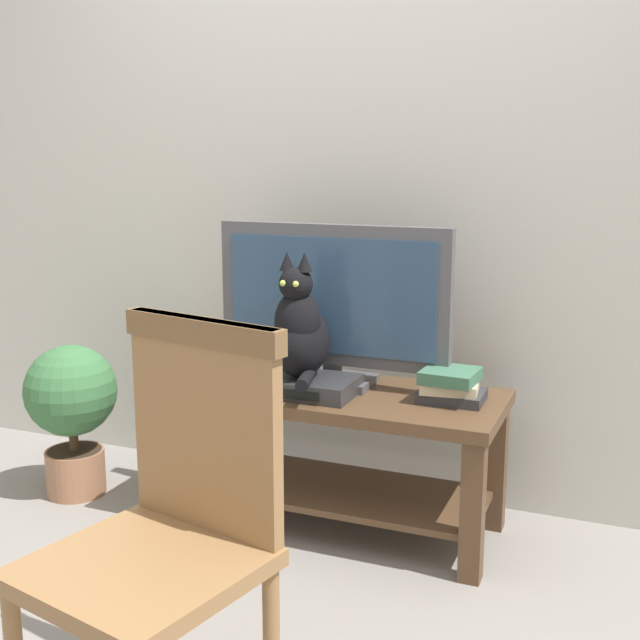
# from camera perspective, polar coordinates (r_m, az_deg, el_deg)

# --- Properties ---
(ground_plane) EXTENTS (12.00, 12.00, 0.00)m
(ground_plane) POSITION_cam_1_polar(r_m,az_deg,el_deg) (2.69, -4.28, -18.46)
(ground_plane) COLOR gray
(back_wall) EXTENTS (7.00, 0.12, 2.80)m
(back_wall) POSITION_cam_1_polar(r_m,az_deg,el_deg) (3.22, 3.22, 12.52)
(back_wall) COLOR beige
(back_wall) RESTS_ON ground
(tv_stand) EXTENTS (1.27, 0.51, 0.52)m
(tv_stand) POSITION_cam_1_polar(r_m,az_deg,el_deg) (2.97, 0.37, -7.76)
(tv_stand) COLOR #513823
(tv_stand) RESTS_ON ground
(tv) EXTENTS (0.87, 0.20, 0.58)m
(tv) POSITION_cam_1_polar(r_m,az_deg,el_deg) (2.91, 0.88, 1.33)
(tv) COLOR #4C4C51
(tv) RESTS_ON tv_stand
(media_box) EXTENTS (0.38, 0.24, 0.06)m
(media_box) POSITION_cam_1_polar(r_m,az_deg,el_deg) (2.87, -1.31, -4.56)
(media_box) COLOR #2D2D30
(media_box) RESTS_ON tv_stand
(cat) EXTENTS (0.20, 0.32, 0.44)m
(cat) POSITION_cam_1_polar(r_m,az_deg,el_deg) (2.80, -1.43, -0.77)
(cat) COLOR black
(cat) RESTS_ON media_box
(wooden_chair) EXTENTS (0.55, 0.55, 0.98)m
(wooden_chair) POSITION_cam_1_polar(r_m,az_deg,el_deg) (1.92, -10.35, -12.95)
(wooden_chair) COLOR olive
(wooden_chair) RESTS_ON ground
(book_stack) EXTENTS (0.22, 0.20, 0.11)m
(book_stack) POSITION_cam_1_polar(r_m,az_deg,el_deg) (2.80, 9.15, -4.59)
(book_stack) COLOR #2D2D33
(book_stack) RESTS_ON tv_stand
(potted_plant) EXTENTS (0.36, 0.36, 0.61)m
(potted_plant) POSITION_cam_1_polar(r_m,az_deg,el_deg) (3.38, -17.04, -5.76)
(potted_plant) COLOR #9E6B4C
(potted_plant) RESTS_ON ground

